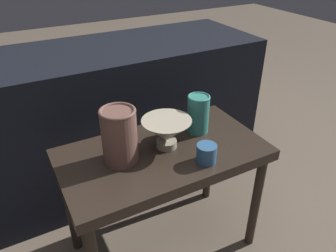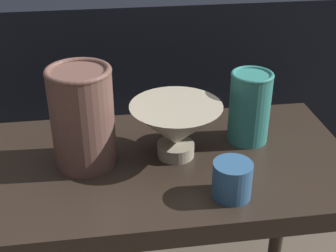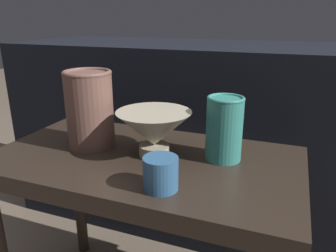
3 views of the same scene
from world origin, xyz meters
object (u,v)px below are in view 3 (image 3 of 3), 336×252
at_px(bowl, 154,130).
at_px(cup, 161,173).
at_px(vase_colorful_right, 224,128).
at_px(vase_textured_left, 90,108).

xyz_separation_m(bowl, cup, (0.07, -0.14, -0.03)).
xyz_separation_m(vase_colorful_right, cup, (-0.08, -0.18, -0.04)).
height_order(bowl, vase_textured_left, vase_textured_left).
height_order(bowl, cup, bowl).
bearing_deg(vase_colorful_right, vase_textured_left, -173.15).
xyz_separation_m(bowl, vase_colorful_right, (0.15, 0.04, 0.01)).
relative_size(bowl, cup, 2.59).
relative_size(bowl, vase_colorful_right, 1.18).
xyz_separation_m(vase_textured_left, cup, (0.24, -0.14, -0.07)).
relative_size(vase_colorful_right, cup, 2.19).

